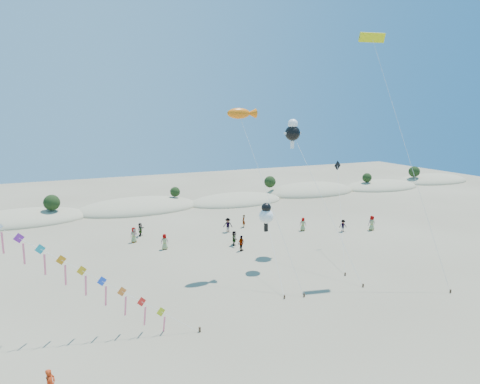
% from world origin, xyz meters
% --- Properties ---
extents(dune_ridge, '(145.30, 11.49, 5.57)m').
position_xyz_m(dune_ridge, '(1.06, 45.14, 0.11)').
color(dune_ridge, gray).
rests_on(dune_ridge, ground).
extents(fish_kite, '(3.40, 8.67, 15.12)m').
position_xyz_m(fish_kite, '(5.15, 16.92, 14.59)').
color(fish_kite, '#3F2D1E').
rests_on(fish_kite, ground).
extents(cartoon_kite_low, '(2.36, 7.22, 6.42)m').
position_xyz_m(cartoon_kite_low, '(7.08, 15.65, 5.29)').
color(cartoon_kite_low, '#3F2D1E').
rests_on(cartoon_kite_low, ground).
extents(cartoon_kite_high, '(2.00, 12.25, 14.08)m').
position_xyz_m(cartoon_kite_high, '(12.22, 19.76, 12.77)').
color(cartoon_kite_high, '#3F2D1E').
rests_on(cartoon_kite_high, ground).
extents(parafoil_kite, '(4.12, 8.55, 21.60)m').
position_xyz_m(parafoil_kite, '(15.78, 12.44, 20.80)').
color(parafoil_kite, '#3F2D1E').
rests_on(parafoil_kite, ground).
extents(dark_kite, '(5.55, 8.57, 9.50)m').
position_xyz_m(dark_kite, '(16.68, 17.38, 6.83)').
color(dark_kite, '#3F2D1E').
rests_on(dark_kite, ground).
extents(beachgoers, '(29.55, 11.05, 1.89)m').
position_xyz_m(beachgoers, '(8.83, 25.54, 0.86)').
color(beachgoers, slate).
rests_on(beachgoers, ground).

